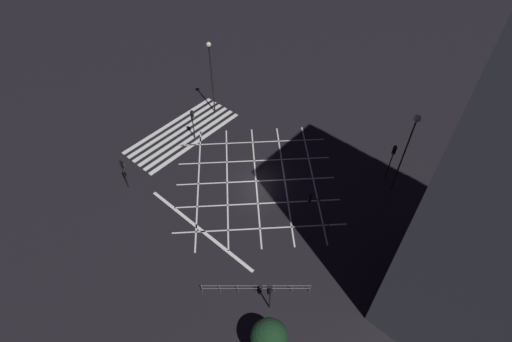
{
  "coord_description": "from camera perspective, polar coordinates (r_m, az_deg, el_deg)",
  "views": [
    {
      "loc": [
        19.75,
        17.4,
        29.42
      ],
      "look_at": [
        0.0,
        0.0,
        1.47
      ],
      "focal_mm": 28.0,
      "sensor_mm": 36.0,
      "label": 1
    }
  ],
  "objects": [
    {
      "name": "traffic_light_median_north",
      "position": [
        34.36,
        8.83,
        -5.05
      ],
      "size": [
        0.36,
        2.48,
        3.7
      ],
      "rotation": [
        0.0,
        0.0,
        -1.57
      ],
      "color": "black",
      "rests_on": "ground_plane"
    },
    {
      "name": "street_lamp_east",
      "position": [
        44.25,
        -6.51,
        14.86
      ],
      "size": [
        0.53,
        0.53,
        8.87
      ],
      "color": "black",
      "rests_on": "ground_plane"
    },
    {
      "name": "street_lamp_west",
      "position": [
        36.52,
        21.31,
        4.93
      ],
      "size": [
        0.64,
        0.64,
        8.92
      ],
      "color": "black",
      "rests_on": "ground_plane"
    },
    {
      "name": "traffic_light_ne_cross",
      "position": [
        30.26,
        1.92,
        -16.99
      ],
      "size": [
        0.36,
        0.39,
        3.22
      ],
      "rotation": [
        0.0,
        0.0,
        -1.57
      ],
      "color": "black",
      "rests_on": "ground_plane"
    },
    {
      "name": "traffic_light_median_south",
      "position": [
        42.7,
        -9.02,
        7.34
      ],
      "size": [
        0.36,
        0.39,
        3.79
      ],
      "rotation": [
        0.0,
        0.0,
        1.57
      ],
      "color": "black",
      "rests_on": "ground_plane"
    },
    {
      "name": "street_tree_near",
      "position": [
        27.79,
        1.88,
        -22.69
      ],
      "size": [
        2.49,
        2.49,
        4.68
      ],
      "color": "#38281C",
      "rests_on": "ground_plane"
    },
    {
      "name": "traffic_light_se_main",
      "position": [
        39.02,
        -18.46,
        0.39
      ],
      "size": [
        0.39,
        0.36,
        3.71
      ],
      "rotation": [
        0.0,
        0.0,
        3.14
      ],
      "color": "black",
      "rests_on": "ground_plane"
    },
    {
      "name": "ground_plane",
      "position": [
        39.48,
        0.0,
        -1.46
      ],
      "size": [
        200.0,
        200.0,
        0.0
      ],
      "primitive_type": "plane",
      "color": "black"
    },
    {
      "name": "traffic_light_nw_main",
      "position": [
        39.64,
        18.89,
        2.06
      ],
      "size": [
        0.39,
        0.36,
        4.36
      ],
      "color": "black",
      "rests_on": "ground_plane"
    },
    {
      "name": "pedestrian_railing",
      "position": [
        32.24,
        0.0,
        -16.35
      ],
      "size": [
        5.62,
        6.37,
        1.05
      ],
      "rotation": [
        0.0,
        0.0,
        2.29
      ],
      "color": "gray",
      "rests_on": "ground_plane"
    },
    {
      "name": "road_markings",
      "position": [
        42.54,
        -7.01,
        2.54
      ],
      "size": [
        19.22,
        22.99,
        0.01
      ],
      "color": "silver",
      "rests_on": "ground_plane"
    }
  ]
}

